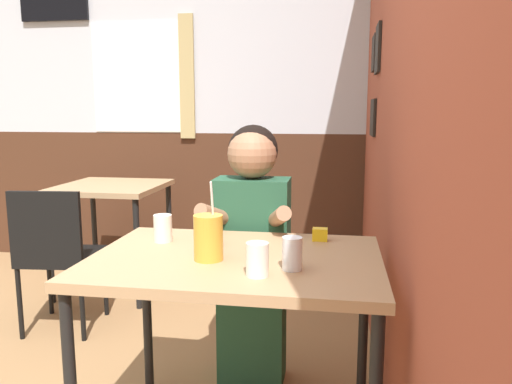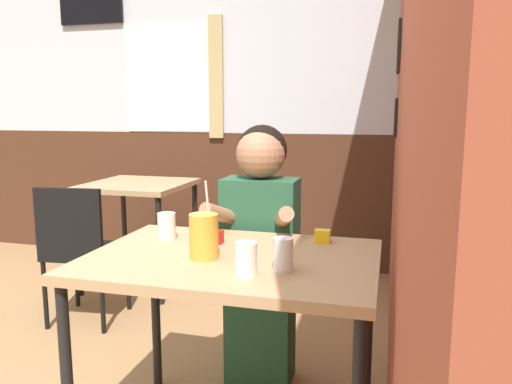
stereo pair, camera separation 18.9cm
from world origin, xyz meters
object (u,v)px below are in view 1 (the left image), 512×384
Objects in this scene: main_table at (236,276)px; chair_near_window at (56,249)px; background_table at (112,198)px; person_seated at (252,245)px; cocktail_pitcher at (208,237)px.

main_table is 1.50m from chair_near_window.
chair_near_window reaches higher than background_table.
chair_near_window is (-1.23, 0.85, -0.20)m from main_table.
cocktail_pitcher is (-0.06, -0.58, 0.18)m from person_seated.
cocktail_pitcher is (1.13, -1.63, 0.18)m from background_table.
main_table is 1.99m from background_table.
main_table is at bearing 35.26° from cocktail_pitcher.
cocktail_pitcher reaches higher than background_table.
background_table is (-1.22, 1.57, -0.02)m from main_table.
main_table is at bearing -40.51° from chair_near_window.
person_seated reaches higher than main_table.
chair_near_window is at bearing 164.55° from person_seated.
cocktail_pitcher is at bearing -55.19° from background_table.
person_seated is at bearing 84.53° from cocktail_pitcher.
background_table is 1.59m from person_seated.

